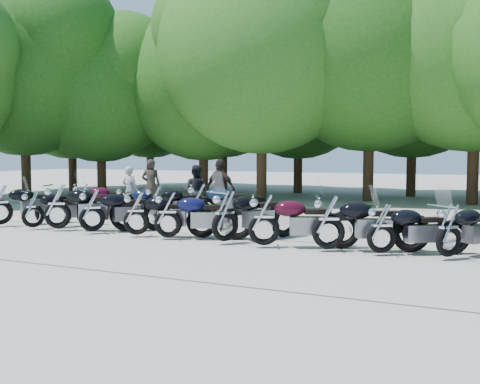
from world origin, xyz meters
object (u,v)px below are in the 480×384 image
at_px(motorcycle_0, 0,203).
at_px(motorcycle_16, 199,201).
at_px(motorcycle_6, 225,214).
at_px(motorcycle_9, 382,226).
at_px(rider_0, 130,190).
at_px(motorcycle_2, 57,205).
at_px(rider_3, 151,186).
at_px(motorcycle_13, 83,198).
at_px(motorcycle_5, 168,213).
at_px(motorcycle_10, 449,228).
at_px(motorcycle_15, 155,202).
at_px(motorcycle_4, 136,212).
at_px(rider_1, 196,191).
at_px(motorcycle_1, 33,207).
at_px(motorcycle_7, 264,218).
at_px(rider_2, 221,189).
at_px(motorcycle_3, 92,209).
at_px(motorcycle_8, 329,220).
at_px(motorcycle_14, 126,201).

xyz_separation_m(motorcycle_0, motorcycle_16, (4.65, 2.85, 0.00)).
distance_m(motorcycle_6, motorcycle_9, 3.44).
height_order(motorcycle_16, rider_0, rider_0).
distance_m(motorcycle_2, rider_3, 5.03).
bearing_deg(motorcycle_0, motorcycle_13, -70.33).
bearing_deg(rider_0, motorcycle_5, 133.60).
height_order(motorcycle_6, rider_3, rider_3).
bearing_deg(motorcycle_10, rider_0, 16.55).
height_order(motorcycle_6, motorcycle_15, motorcycle_6).
distance_m(motorcycle_4, rider_1, 4.28).
bearing_deg(rider_1, motorcycle_2, 64.43).
height_order(motorcycle_0, motorcycle_1, motorcycle_0).
xyz_separation_m(motorcycle_1, motorcycle_7, (6.68, -0.09, 0.06)).
bearing_deg(motorcycle_6, rider_1, -24.43).
distance_m(motorcycle_1, motorcycle_9, 9.13).
xyz_separation_m(motorcycle_5, rider_2, (-0.69, 4.03, 0.29)).
relative_size(motorcycle_4, rider_0, 1.38).
bearing_deg(motorcycle_3, rider_3, -31.29).
bearing_deg(motorcycle_0, motorcycle_6, -147.39).
bearing_deg(motorcycle_16, rider_0, 36.05).
bearing_deg(motorcycle_15, motorcycle_5, 178.42).
height_order(motorcycle_1, motorcycle_2, motorcycle_2).
distance_m(rider_1, rider_3, 2.37).
bearing_deg(motorcycle_4, motorcycle_10, -112.17).
bearing_deg(motorcycle_9, motorcycle_5, 59.53).
bearing_deg(rider_1, motorcycle_0, 44.94).
bearing_deg(rider_1, motorcycle_6, 123.64).
relative_size(motorcycle_7, rider_3, 1.27).
bearing_deg(motorcycle_5, motorcycle_9, -114.60).
relative_size(motorcycle_8, motorcycle_10, 1.09).
height_order(motorcycle_5, motorcycle_16, motorcycle_16).
distance_m(motorcycle_13, rider_3, 2.57).
xyz_separation_m(motorcycle_3, motorcycle_6, (3.75, -0.00, 0.04)).
distance_m(motorcycle_2, motorcycle_15, 2.98).
height_order(motorcycle_13, rider_0, rider_0).
distance_m(motorcycle_4, motorcycle_10, 7.07).
height_order(motorcycle_3, motorcycle_9, motorcycle_3).
bearing_deg(motorcycle_8, rider_3, 34.18).
bearing_deg(rider_0, motorcycle_3, 112.86).
distance_m(motorcycle_9, motorcycle_16, 6.36).
bearing_deg(motorcycle_2, motorcycle_15, -48.26).
xyz_separation_m(rider_0, rider_2, (3.41, -0.07, 0.13)).
xyz_separation_m(motorcycle_0, motorcycle_1, (1.23, -0.02, -0.07)).
height_order(motorcycle_8, rider_2, rider_2).
distance_m(motorcycle_7, motorcycle_15, 5.47).
bearing_deg(motorcycle_1, motorcycle_5, -148.73).
distance_m(motorcycle_14, rider_3, 2.50).
bearing_deg(motorcycle_1, motorcycle_3, -147.88).
relative_size(motorcycle_0, motorcycle_9, 1.12).
relative_size(rider_2, rider_3, 1.02).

